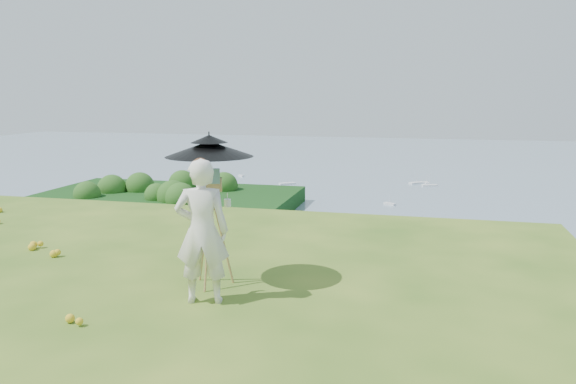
% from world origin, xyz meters
% --- Properties ---
extents(shoreline_tier, '(170.00, 28.00, 8.00)m').
position_xyz_m(shoreline_tier, '(0.00, 75.00, -36.00)').
color(shoreline_tier, gray).
rests_on(shoreline_tier, bay_water).
extents(bay_water, '(700.00, 700.00, 0.00)m').
position_xyz_m(bay_water, '(0.00, 240.00, -34.00)').
color(bay_water, gray).
rests_on(bay_water, ground).
extents(peninsula, '(90.00, 60.00, 12.00)m').
position_xyz_m(peninsula, '(-75.00, 155.00, -29.00)').
color(peninsula, '#0E340E').
rests_on(peninsula, bay_water).
extents(slope_trees, '(110.00, 50.00, 6.00)m').
position_xyz_m(slope_trees, '(0.00, 35.00, -15.00)').
color(slope_trees, '#275419').
rests_on(slope_trees, forest_slope).
extents(harbor_town, '(110.00, 22.00, 5.00)m').
position_xyz_m(harbor_town, '(0.00, 75.00, -29.50)').
color(harbor_town, silver).
rests_on(harbor_town, shoreline_tier).
extents(moored_boats, '(140.00, 140.00, 0.70)m').
position_xyz_m(moored_boats, '(-12.50, 161.00, -33.65)').
color(moored_boats, white).
rests_on(moored_boats, bay_water).
extents(wildflowers, '(10.00, 10.50, 0.12)m').
position_xyz_m(wildflowers, '(0.00, 0.25, 0.06)').
color(wildflowers, yellow).
rests_on(wildflowers, ground).
extents(painter, '(0.74, 0.59, 1.79)m').
position_xyz_m(painter, '(1.76, 1.43, 0.89)').
color(painter, silver).
rests_on(painter, ground).
extents(field_easel, '(0.76, 0.76, 1.59)m').
position_xyz_m(field_easel, '(1.64, 2.03, 0.79)').
color(field_easel, olive).
rests_on(field_easel, ground).
extents(sun_umbrella, '(1.52, 1.52, 0.75)m').
position_xyz_m(sun_umbrella, '(1.62, 2.06, 1.68)').
color(sun_umbrella, black).
rests_on(sun_umbrella, field_easel).
extents(painter_cap, '(0.26, 0.29, 0.10)m').
position_xyz_m(painter_cap, '(1.76, 1.43, 1.73)').
color(painter_cap, '#C46B6E').
rests_on(painter_cap, painter).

